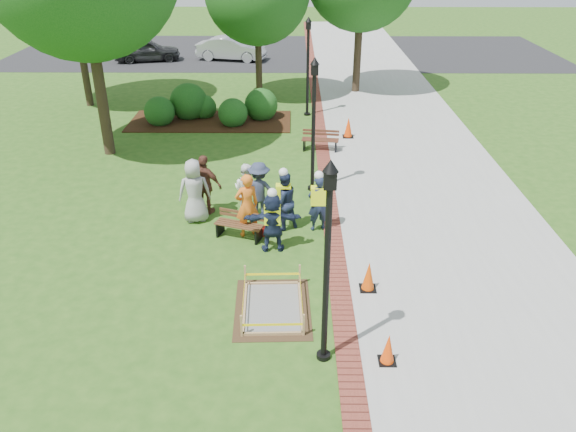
{
  "coord_description": "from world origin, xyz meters",
  "views": [
    {
      "loc": [
        0.62,
        -11.65,
        7.73
      ],
      "look_at": [
        0.5,
        1.2,
        1.0
      ],
      "focal_mm": 35.0,
      "sensor_mm": 36.0,
      "label": 1
    }
  ],
  "objects_px": {
    "cone_front": "(388,349)",
    "lamp_near": "(327,252)",
    "wet_concrete_pad": "(273,300)",
    "hivis_worker_b": "(318,201)",
    "hivis_worker_c": "(284,199)",
    "hivis_worker_a": "(273,220)",
    "bench_near": "(239,230)"
  },
  "relations": [
    {
      "from": "lamp_near",
      "to": "wet_concrete_pad",
      "type": "bearing_deg",
      "value": 123.89
    },
    {
      "from": "cone_front",
      "to": "lamp_near",
      "type": "xyz_separation_m",
      "value": [
        -1.25,
        0.13,
        2.15
      ]
    },
    {
      "from": "bench_near",
      "to": "hivis_worker_b",
      "type": "height_order",
      "value": "hivis_worker_b"
    },
    {
      "from": "hivis_worker_a",
      "to": "hivis_worker_c",
      "type": "bearing_deg",
      "value": 77.47
    },
    {
      "from": "cone_front",
      "to": "lamp_near",
      "type": "relative_size",
      "value": 0.16
    },
    {
      "from": "hivis_worker_b",
      "to": "hivis_worker_c",
      "type": "relative_size",
      "value": 0.97
    },
    {
      "from": "hivis_worker_a",
      "to": "wet_concrete_pad",
      "type": "bearing_deg",
      "value": -88.24
    },
    {
      "from": "hivis_worker_a",
      "to": "hivis_worker_c",
      "type": "height_order",
      "value": "hivis_worker_c"
    },
    {
      "from": "hivis_worker_b",
      "to": "lamp_near",
      "type": "bearing_deg",
      "value": -90.82
    },
    {
      "from": "hivis_worker_a",
      "to": "hivis_worker_c",
      "type": "relative_size",
      "value": 0.97
    },
    {
      "from": "hivis_worker_a",
      "to": "bench_near",
      "type": "bearing_deg",
      "value": 146.42
    },
    {
      "from": "cone_front",
      "to": "hivis_worker_c",
      "type": "distance_m",
      "value": 5.94
    },
    {
      "from": "wet_concrete_pad",
      "to": "bench_near",
      "type": "xyz_separation_m",
      "value": [
        -1.03,
        3.22,
        -0.0
      ]
    },
    {
      "from": "wet_concrete_pad",
      "to": "hivis_worker_a",
      "type": "height_order",
      "value": "hivis_worker_a"
    },
    {
      "from": "hivis_worker_c",
      "to": "hivis_worker_a",
      "type": "bearing_deg",
      "value": -102.53
    },
    {
      "from": "wet_concrete_pad",
      "to": "cone_front",
      "type": "distance_m",
      "value": 2.89
    },
    {
      "from": "wet_concrete_pad",
      "to": "hivis_worker_c",
      "type": "bearing_deg",
      "value": 87.2
    },
    {
      "from": "lamp_near",
      "to": "bench_near",
      "type": "bearing_deg",
      "value": 113.54
    },
    {
      "from": "wet_concrete_pad",
      "to": "lamp_near",
      "type": "distance_m",
      "value": 2.96
    },
    {
      "from": "wet_concrete_pad",
      "to": "hivis_worker_a",
      "type": "bearing_deg",
      "value": 91.76
    },
    {
      "from": "wet_concrete_pad",
      "to": "cone_front",
      "type": "relative_size",
      "value": 3.45
    },
    {
      "from": "wet_concrete_pad",
      "to": "hivis_worker_b",
      "type": "distance_m",
      "value": 3.95
    },
    {
      "from": "lamp_near",
      "to": "hivis_worker_a",
      "type": "xyz_separation_m",
      "value": [
        -1.15,
        4.19,
        -1.59
      ]
    },
    {
      "from": "wet_concrete_pad",
      "to": "lamp_near",
      "type": "bearing_deg",
      "value": -56.11
    },
    {
      "from": "lamp_near",
      "to": "hivis_worker_b",
      "type": "distance_m",
      "value": 5.55
    },
    {
      "from": "cone_front",
      "to": "hivis_worker_b",
      "type": "bearing_deg",
      "value": 102.19
    },
    {
      "from": "bench_near",
      "to": "hivis_worker_a",
      "type": "xyz_separation_m",
      "value": [
        0.95,
        -0.63,
        0.66
      ]
    },
    {
      "from": "wet_concrete_pad",
      "to": "hivis_worker_c",
      "type": "distance_m",
      "value": 3.85
    },
    {
      "from": "bench_near",
      "to": "lamp_near",
      "type": "height_order",
      "value": "lamp_near"
    },
    {
      "from": "hivis_worker_b",
      "to": "wet_concrete_pad",
      "type": "bearing_deg",
      "value": -107.16
    },
    {
      "from": "hivis_worker_c",
      "to": "lamp_near",
      "type": "bearing_deg",
      "value": -80.64
    },
    {
      "from": "cone_front",
      "to": "wet_concrete_pad",
      "type": "bearing_deg",
      "value": 143.42
    }
  ]
}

